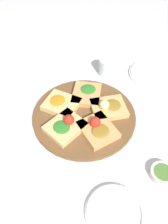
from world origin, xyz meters
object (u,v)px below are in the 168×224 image
object	(u,v)px
water_glass	(106,67)
dipping_bowl	(163,174)
plate_left	(152,74)
napkin_stack	(0,97)
plate_right	(115,213)
serving_board	(84,115)

from	to	relation	value
water_glass	dipping_bowl	bearing A→B (deg)	22.22
plate_left	water_glass	world-z (taller)	water_glass
water_glass	napkin_stack	size ratio (longest dim) A/B	0.77
plate_right	napkin_stack	bearing A→B (deg)	-130.33
water_glass	napkin_stack	distance (m)	0.52
plate_left	dipping_bowl	distance (m)	0.54
plate_left	napkin_stack	world-z (taller)	plate_left
serving_board	napkin_stack	xyz separation A→B (m)	(-0.07, -0.39, -0.00)
napkin_stack	dipping_bowl	bearing A→B (deg)	66.02
napkin_stack	dipping_bowl	world-z (taller)	dipping_bowl
serving_board	water_glass	xyz separation A→B (m)	(-0.29, 0.08, 0.03)
plate_right	dipping_bowl	world-z (taller)	dipping_bowl
serving_board	dipping_bowl	world-z (taller)	dipping_bowl
plate_right	napkin_stack	world-z (taller)	plate_right
dipping_bowl	napkin_stack	bearing A→B (deg)	-113.98
serving_board	water_glass	world-z (taller)	water_glass
serving_board	plate_left	world-z (taller)	same
napkin_stack	dipping_bowl	xyz separation A→B (m)	(0.30, 0.68, 0.01)
plate_right	dipping_bowl	size ratio (longest dim) A/B	2.13
serving_board	napkin_stack	bearing A→B (deg)	-100.34
water_glass	dipping_bowl	size ratio (longest dim) A/B	1.00
plate_right	napkin_stack	size ratio (longest dim) A/B	1.64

